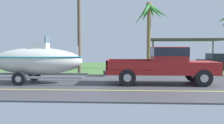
{
  "coord_description": "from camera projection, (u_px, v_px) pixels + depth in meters",
  "views": [
    {
      "loc": [
        -3.53,
        -11.81,
        1.72
      ],
      "look_at": [
        -4.22,
        0.33,
        1.07
      ],
      "focal_mm": 38.84,
      "sensor_mm": 36.0,
      "label": 1
    }
  ],
  "objects": [
    {
      "name": "palm_tree_near_right",
      "position": [
        150.0,
        18.0,
        20.53
      ],
      "size": [
        3.01,
        2.78,
        5.76
      ],
      "color": "brown",
      "rests_on": "ground"
    },
    {
      "name": "boat_on_trailer",
      "position": [
        36.0,
        61.0,
        12.3
      ],
      "size": [
        6.06,
        2.15,
        2.36
      ],
      "color": "gray",
      "rests_on": "ground"
    },
    {
      "name": "utility_pole",
      "position": [
        79.0,
        6.0,
        16.29
      ],
      "size": [
        0.24,
        1.8,
        8.95
      ],
      "color": "brown",
      "rests_on": "ground"
    },
    {
      "name": "pickup_truck_towing",
      "position": [
        167.0,
        63.0,
        11.93
      ],
      "size": [
        5.51,
        1.98,
        1.82
      ],
      "color": "maroon",
      "rests_on": "ground"
    },
    {
      "name": "ground",
      "position": [
        168.0,
        70.0,
        20.02
      ],
      "size": [
        36.0,
        22.0,
        0.11
      ],
      "color": "#424247"
    },
    {
      "name": "carport_awning",
      "position": [
        186.0,
        40.0,
        24.36
      ],
      "size": [
        7.47,
        4.81,
        2.73
      ],
      "color": "#4C4238",
      "rests_on": "ground"
    }
  ]
}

